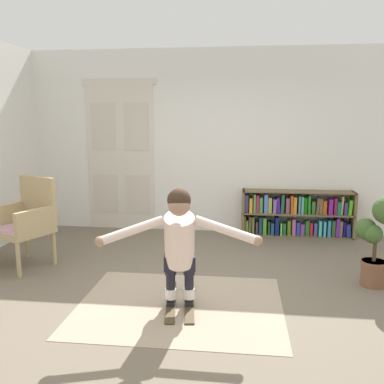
% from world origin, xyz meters
% --- Properties ---
extents(ground_plane, '(7.20, 7.20, 0.00)m').
position_xyz_m(ground_plane, '(0.00, 0.00, 0.00)').
color(ground_plane, '#6B5F4F').
extents(back_wall, '(6.00, 0.10, 2.90)m').
position_xyz_m(back_wall, '(0.00, 2.60, 1.45)').
color(back_wall, silver).
rests_on(back_wall, ground).
extents(double_door, '(1.22, 0.05, 2.45)m').
position_xyz_m(double_door, '(-1.51, 2.54, 1.23)').
color(double_door, beige).
rests_on(double_door, ground).
extents(rug, '(2.00, 1.60, 0.01)m').
position_xyz_m(rug, '(-0.12, -0.30, 0.00)').
color(rug, tan).
rests_on(rug, ground).
extents(bookshelf, '(1.72, 0.30, 0.72)m').
position_xyz_m(bookshelf, '(1.31, 2.39, 0.34)').
color(bookshelf, brown).
rests_on(bookshelf, ground).
extents(wicker_chair, '(0.79, 0.79, 1.10)m').
position_xyz_m(wicker_chair, '(-2.18, 0.63, 0.58)').
color(wicker_chair, tan).
rests_on(wicker_chair, ground).
extents(potted_plant, '(0.46, 0.34, 1.01)m').
position_xyz_m(potted_plant, '(1.92, 0.42, 0.58)').
color(potted_plant, brown).
rests_on(potted_plant, ground).
extents(skis_pair, '(0.38, 0.87, 0.07)m').
position_xyz_m(skis_pair, '(-0.12, -0.27, 0.02)').
color(skis_pair, '#483A24').
rests_on(skis_pair, rug).
extents(person_skier, '(1.43, 0.69, 1.14)m').
position_xyz_m(person_skier, '(-0.10, -0.44, 0.72)').
color(person_skier, white).
rests_on(person_skier, skis_pair).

